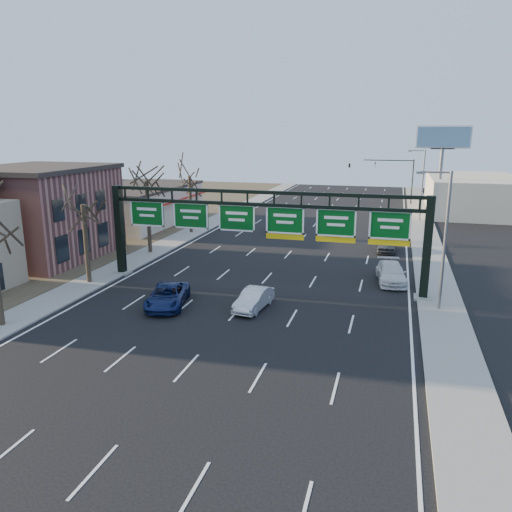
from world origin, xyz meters
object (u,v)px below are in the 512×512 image
(sign_gantry, at_px, (263,225))
(car_white_wagon, at_px, (391,273))
(car_silver_sedan, at_px, (254,299))
(car_blue_suv, at_px, (167,296))

(sign_gantry, relative_size, car_white_wagon, 4.87)
(sign_gantry, distance_m, car_silver_sedan, 6.47)
(sign_gantry, xyz_separation_m, car_blue_suv, (-4.96, -6.03, -3.93))
(sign_gantry, bearing_deg, car_white_wagon, 20.70)
(car_silver_sedan, distance_m, car_white_wagon, 12.13)
(car_white_wagon, bearing_deg, car_silver_sedan, -142.21)
(car_silver_sedan, xyz_separation_m, car_white_wagon, (8.57, 8.58, 0.06))
(sign_gantry, distance_m, car_blue_suv, 8.74)
(car_blue_suv, relative_size, car_silver_sedan, 1.25)
(car_blue_suv, relative_size, car_white_wagon, 1.00)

